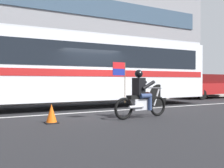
{
  "coord_description": "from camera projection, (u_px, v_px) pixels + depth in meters",
  "views": [
    {
      "loc": [
        -4.03,
        -9.3,
        1.21
      ],
      "look_at": [
        0.54,
        -0.69,
        1.08
      ],
      "focal_mm": 39.17,
      "sensor_mm": 36.0,
      "label": 1
    }
  ],
  "objects": [
    {
      "name": "ground_plane",
      "position": [
        93.0,
        110.0,
        10.12
      ],
      "size": [
        60.0,
        60.0,
        0.0
      ],
      "primitive_type": "plane",
      "color": "black"
    },
    {
      "name": "sidewalk_curb",
      "position": [
        59.0,
        100.0,
        14.62
      ],
      "size": [
        28.0,
        3.8,
        0.15
      ],
      "primitive_type": "cube",
      "color": "#A39E93",
      "rests_on": "ground_plane"
    },
    {
      "name": "lane_center_stripe",
      "position": [
        99.0,
        111.0,
        9.59
      ],
      "size": [
        26.6,
        0.14,
        0.01
      ],
      "primitive_type": "cube",
      "color": "silver",
      "rests_on": "ground_plane"
    },
    {
      "name": "office_building_facade",
      "position": [
        49.0,
        29.0,
        16.58
      ],
      "size": [
        28.0,
        0.89,
        9.39
      ],
      "color": "gray",
      "rests_on": "ground_plane"
    },
    {
      "name": "transit_bus",
      "position": [
        77.0,
        66.0,
        11.04
      ],
      "size": [
        13.0,
        2.75,
        3.22
      ],
      "color": "silver",
      "rests_on": "ground_plane"
    },
    {
      "name": "motorcycle_with_rider",
      "position": [
        141.0,
        97.0,
        7.94
      ],
      "size": [
        2.19,
        0.65,
        1.78
      ],
      "color": "black",
      "rests_on": "ground_plane"
    },
    {
      "name": "parked_sedan_curbside",
      "position": [
        206.0,
        86.0,
        16.92
      ],
      "size": [
        4.62,
        2.01,
        1.64
      ],
      "color": "maroon",
      "rests_on": "ground_plane"
    },
    {
      "name": "fire_hydrant",
      "position": [
        68.0,
        93.0,
        14.0
      ],
      "size": [
        0.22,
        0.3,
        0.75
      ],
      "color": "red",
      "rests_on": "sidewalk_curb"
    },
    {
      "name": "traffic_cone",
      "position": [
        51.0,
        114.0,
        6.96
      ],
      "size": [
        0.36,
        0.36,
        0.55
      ],
      "color": "#EA590F",
      "rests_on": "ground_plane"
    }
  ]
}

